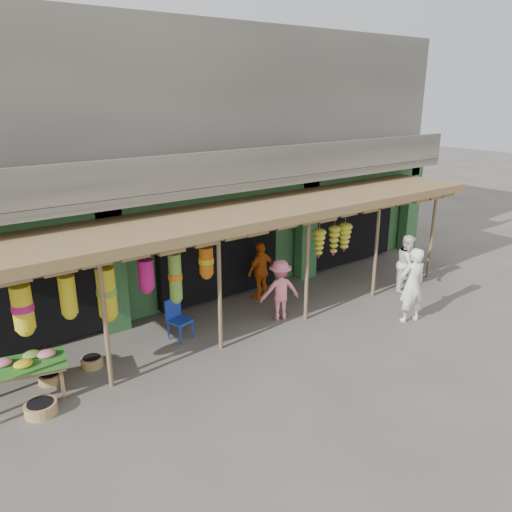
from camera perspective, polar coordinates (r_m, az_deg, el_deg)
ground at (r=12.15m, az=1.48°, el=-8.08°), size 80.00×80.00×0.00m
building at (r=15.15m, az=-10.01°, el=10.34°), size 16.40×6.80×7.00m
awning at (r=11.76m, az=-1.50°, el=4.41°), size 14.00×2.70×2.79m
flower_table at (r=10.13m, az=-24.91°, el=-11.25°), size 1.57×1.12×0.86m
blue_chair at (r=11.55m, az=-9.00°, el=-6.86°), size 0.56×0.57×0.96m
basket_left at (r=10.78m, az=-22.48°, el=-12.74°), size 0.52×0.52×0.18m
basket_mid at (r=9.90m, az=-23.38°, el=-15.69°), size 0.57×0.57×0.21m
basket_right at (r=11.03m, az=-18.23°, el=-11.40°), size 0.58×0.58×0.20m
person_front at (r=12.66m, az=17.42°, el=-3.20°), size 0.78×0.61×1.88m
person_right at (r=14.63m, az=16.95°, el=-0.79°), size 0.98×0.90×1.63m
person_vendor at (r=13.48m, az=0.59°, el=-1.67°), size 0.97×0.51×1.58m
person_shopper at (r=12.27m, az=2.76°, el=-3.90°), size 1.12×0.86×1.54m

